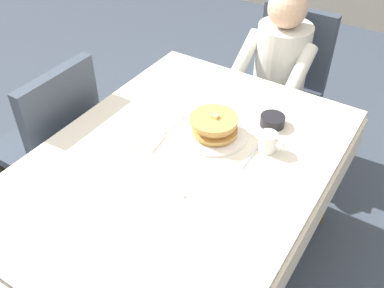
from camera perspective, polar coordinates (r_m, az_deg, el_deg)
The scene contains 13 objects.
ground_plane at distance 2.33m, azimuth -1.31°, elevation -15.79°, with size 14.00×14.00×0.00m, color #3D4756.
dining_table_main at distance 1.83m, azimuth -1.61°, elevation -4.20°, with size 1.12×1.52×0.74m.
chair_diner at distance 2.75m, azimuth 12.13°, elevation 8.54°, with size 0.44×0.45×0.93m.
diner_person at distance 2.55m, azimuth 11.17°, elevation 9.70°, with size 0.40×0.43×1.12m.
chair_left_side at distance 2.32m, azimuth -17.55°, elevation 0.96°, with size 0.45×0.44×0.93m.
plate_breakfast at distance 1.88m, azimuth 2.93°, elevation 1.22°, with size 0.28×0.28×0.02m, color white.
breakfast_stack at distance 1.85m, azimuth 2.96°, elevation 2.47°, with size 0.20×0.20×0.10m.
cup_coffee at distance 1.81m, azimuth 9.94°, elevation 0.25°, with size 0.11×0.08×0.08m.
bowl_butter at distance 1.97m, azimuth 10.47°, elevation 3.03°, with size 0.11×0.11×0.04m, color black.
fork_left_of_plate at distance 1.95m, azimuth -2.20°, elevation 2.66°, with size 0.18×0.01×0.01m, color silver.
knife_right_of_plate at distance 1.81m, azimuth 7.81°, elevation -1.29°, with size 0.20×0.01×0.01m, color silver.
spoon_near_edge at distance 1.66m, azimuth -2.65°, elevation -5.51°, with size 0.15×0.01×0.01m, color silver.
napkin_folded at distance 1.87m, azimuth -6.62°, elevation 0.68°, with size 0.17×0.12×0.01m, color white.
Camera 1 is at (0.75, -1.08, 1.92)m, focal length 40.81 mm.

